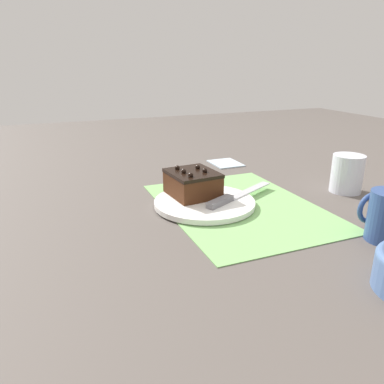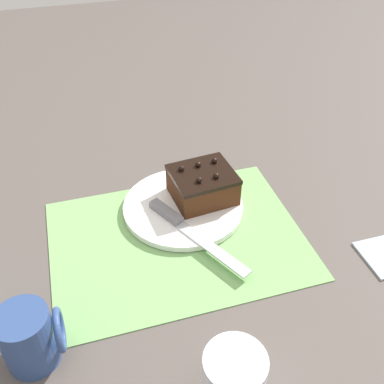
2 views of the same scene
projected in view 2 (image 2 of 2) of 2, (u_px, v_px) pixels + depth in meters
name	position (u px, v px, depth m)	size (l,w,h in m)	color
ground_plane	(177.00, 240.00, 0.83)	(3.00, 3.00, 0.00)	#544C47
placemat_woven	(177.00, 239.00, 0.83)	(0.46, 0.34, 0.00)	#7AB266
cake_plate	(183.00, 206.00, 0.89)	(0.24, 0.24, 0.01)	white
chocolate_cake	(203.00, 185.00, 0.89)	(0.13, 0.12, 0.07)	#472614
serving_knife	(181.00, 224.00, 0.83)	(0.13, 0.23, 0.01)	slate
drinking_glass	(233.00, 381.00, 0.57)	(0.08, 0.08, 0.10)	white
coffee_mug	(30.00, 338.00, 0.62)	(0.09, 0.08, 0.10)	navy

